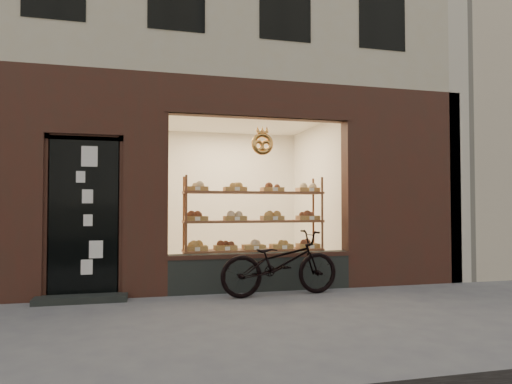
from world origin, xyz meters
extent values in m
plane|color=#616161|center=(0.00, 0.00, 0.00)|extent=(90.00, 90.00, 0.00)
cube|color=black|center=(0.45, 2.12, 0.28)|extent=(2.70, 0.25, 0.55)
cube|color=black|center=(-2.00, 2.06, 1.10)|extent=(0.90, 0.04, 2.15)
cube|color=black|center=(-2.00, 1.90, 0.04)|extent=(1.15, 0.35, 0.08)
torus|color=#F6A649|center=(0.45, 2.02, 2.15)|extent=(0.33, 0.07, 0.33)
cube|color=brown|center=(0.45, 2.55, 0.05)|extent=(2.20, 0.45, 0.04)
cube|color=brown|center=(0.45, 2.55, 0.55)|extent=(2.20, 0.45, 0.03)
cube|color=brown|center=(0.45, 2.55, 1.00)|extent=(2.20, 0.45, 0.04)
cube|color=brown|center=(0.45, 2.55, 1.45)|extent=(2.20, 0.45, 0.04)
cylinder|color=brown|center=(-0.62, 2.35, 0.85)|extent=(0.04, 0.04, 1.70)
cylinder|color=brown|center=(1.52, 2.35, 0.85)|extent=(0.04, 0.04, 1.70)
cylinder|color=brown|center=(-0.62, 2.75, 0.85)|extent=(0.04, 0.04, 1.70)
cylinder|color=brown|center=(1.52, 2.75, 0.85)|extent=(0.04, 0.04, 1.70)
cube|color=olive|center=(-0.45, 2.55, 0.60)|extent=(0.34, 0.24, 0.07)
sphere|color=#AE872F|center=(-0.45, 2.55, 0.69)|extent=(0.11, 0.11, 0.11)
cube|color=white|center=(-0.45, 2.36, 0.60)|extent=(0.07, 0.01, 0.05)
cube|color=olive|center=(0.00, 2.55, 0.60)|extent=(0.34, 0.24, 0.07)
sphere|color=#523320|center=(0.00, 2.55, 0.69)|extent=(0.11, 0.11, 0.11)
cube|color=white|center=(0.00, 2.36, 0.60)|extent=(0.07, 0.01, 0.05)
cube|color=olive|center=(0.45, 2.55, 0.60)|extent=(0.34, 0.24, 0.07)
sphere|color=#D0AD8A|center=(0.45, 2.55, 0.69)|extent=(0.11, 0.11, 0.11)
cube|color=white|center=(0.45, 2.36, 0.60)|extent=(0.07, 0.01, 0.05)
cube|color=olive|center=(0.90, 2.55, 0.60)|extent=(0.34, 0.24, 0.07)
sphere|color=#AE872F|center=(0.90, 2.55, 0.69)|extent=(0.11, 0.11, 0.11)
cube|color=white|center=(0.90, 2.36, 0.60)|extent=(0.07, 0.01, 0.05)
cube|color=olive|center=(1.35, 2.55, 0.60)|extent=(0.34, 0.24, 0.07)
sphere|color=#523320|center=(1.35, 2.55, 0.69)|extent=(0.11, 0.11, 0.11)
cube|color=white|center=(1.35, 2.36, 0.60)|extent=(0.08, 0.01, 0.05)
cube|color=olive|center=(-0.45, 2.55, 1.05)|extent=(0.34, 0.24, 0.07)
sphere|color=#523320|center=(-0.45, 2.55, 1.14)|extent=(0.11, 0.11, 0.11)
cube|color=white|center=(-0.45, 2.36, 1.05)|extent=(0.07, 0.01, 0.06)
cube|color=olive|center=(0.15, 2.55, 1.05)|extent=(0.34, 0.24, 0.07)
sphere|color=#D0AD8A|center=(0.15, 2.55, 1.14)|extent=(0.11, 0.11, 0.11)
cube|color=white|center=(0.15, 2.36, 1.05)|extent=(0.08, 0.01, 0.06)
cube|color=olive|center=(0.75, 2.55, 1.05)|extent=(0.34, 0.24, 0.07)
sphere|color=#AE872F|center=(0.75, 2.55, 1.14)|extent=(0.11, 0.11, 0.11)
cube|color=white|center=(0.75, 2.36, 1.05)|extent=(0.07, 0.01, 0.06)
cube|color=olive|center=(1.35, 2.55, 1.05)|extent=(0.34, 0.24, 0.07)
sphere|color=#523320|center=(1.35, 2.55, 1.14)|extent=(0.11, 0.11, 0.11)
cube|color=white|center=(1.35, 2.36, 1.05)|extent=(0.08, 0.01, 0.06)
cube|color=olive|center=(-0.45, 2.55, 1.50)|extent=(0.34, 0.24, 0.07)
sphere|color=#D0AD8A|center=(-0.45, 2.55, 1.59)|extent=(0.11, 0.11, 0.11)
cube|color=white|center=(-0.45, 2.36, 1.50)|extent=(0.07, 0.01, 0.06)
cube|color=olive|center=(0.15, 2.55, 1.50)|extent=(0.34, 0.24, 0.07)
sphere|color=#AE872F|center=(0.15, 2.55, 1.59)|extent=(0.11, 0.11, 0.11)
cube|color=white|center=(0.15, 2.36, 1.50)|extent=(0.08, 0.01, 0.06)
cube|color=olive|center=(0.75, 2.55, 1.50)|extent=(0.34, 0.24, 0.07)
sphere|color=#523320|center=(0.75, 2.55, 1.59)|extent=(0.11, 0.11, 0.11)
cube|color=white|center=(0.75, 2.36, 1.50)|extent=(0.07, 0.01, 0.06)
cube|color=olive|center=(1.35, 2.55, 1.50)|extent=(0.34, 0.24, 0.07)
sphere|color=#D0AD8A|center=(1.35, 2.55, 1.59)|extent=(0.11, 0.11, 0.11)
cube|color=white|center=(1.35, 2.36, 1.50)|extent=(0.08, 0.01, 0.06)
imported|color=black|center=(0.62, 1.68, 0.45)|extent=(1.75, 0.73, 0.90)
camera|label=1|loc=(-1.24, -4.39, 1.23)|focal=32.00mm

